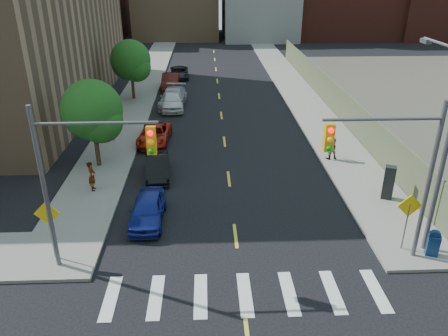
{
  "coord_description": "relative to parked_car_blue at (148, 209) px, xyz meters",
  "views": [
    {
      "loc": [
        -1.26,
        -9.06,
        11.44
      ],
      "look_at": [
        -0.4,
        11.22,
        2.0
      ],
      "focal_mm": 35.0,
      "sensor_mm": 36.0,
      "label": 1
    }
  ],
  "objects": [
    {
      "name": "sidewalk_nw",
      "position": [
        -3.55,
        32.03,
        -0.59
      ],
      "size": [
        3.5,
        73.0,
        0.15
      ],
      "primitive_type": "cube",
      "color": "gray",
      "rests_on": "ground"
    },
    {
      "name": "sidewalk_ne",
      "position": [
        11.95,
        32.03,
        -0.59
      ],
      "size": [
        3.5,
        73.0,
        0.15
      ],
      "primitive_type": "cube",
      "color": "gray",
      "rests_on": "ground"
    },
    {
      "name": "fence_north",
      "position": [
        13.8,
        18.53,
        0.58
      ],
      "size": [
        0.12,
        44.0,
        2.5
      ],
      "primitive_type": "cube",
      "color": "#545D41",
      "rests_on": "ground"
    },
    {
      "name": "bg_bldg_west",
      "position": [
        -17.8,
        60.53,
        5.33
      ],
      "size": [
        14.0,
        18.0,
        12.0
      ],
      "primitive_type": "cube",
      "color": "#592319",
      "rests_on": "ground"
    },
    {
      "name": "bg_bldg_center",
      "position": [
        12.2,
        60.53,
        4.33
      ],
      "size": [
        12.0,
        16.0,
        10.0
      ],
      "primitive_type": "cube",
      "color": "gray",
      "rests_on": "ground"
    },
    {
      "name": "signal_nw",
      "position": [
        -1.78,
        -3.47,
        3.86
      ],
      "size": [
        4.59,
        0.3,
        7.0
      ],
      "color": "#59595E",
      "rests_on": "ground"
    },
    {
      "name": "signal_ne",
      "position": [
        10.18,
        -3.47,
        3.86
      ],
      "size": [
        4.59,
        0.3,
        7.0
      ],
      "color": "#59595E",
      "rests_on": "ground"
    },
    {
      "name": "streetlight_ne",
      "position": [
        12.4,
        -2.57,
        4.55
      ],
      "size": [
        0.25,
        3.7,
        9.0
      ],
      "color": "#59595E",
      "rests_on": "ground"
    },
    {
      "name": "warn_sign_nw",
      "position": [
        -3.6,
        -2.97,
        1.33
      ],
      "size": [
        1.06,
        0.06,
        2.83
      ],
      "color": "#59595E",
      "rests_on": "ground"
    },
    {
      "name": "warn_sign_ne",
      "position": [
        11.4,
        -2.97,
        1.33
      ],
      "size": [
        1.06,
        0.06,
        2.83
      ],
      "color": "#59595E",
      "rests_on": "ground"
    },
    {
      "name": "warn_sign_midwest",
      "position": [
        -3.6,
        10.53,
        1.33
      ],
      "size": [
        1.06,
        0.06,
        2.83
      ],
      "color": "#59595E",
      "rests_on": "ground"
    },
    {
      "name": "tree_west_near",
      "position": [
        -3.8,
        6.57,
        2.81
      ],
      "size": [
        3.66,
        3.64,
        5.52
      ],
      "color": "#332114",
      "rests_on": "ground"
    },
    {
      "name": "tree_west_far",
      "position": [
        -3.8,
        21.57,
        2.81
      ],
      "size": [
        3.66,
        3.64,
        5.52
      ],
      "color": "#332114",
      "rests_on": "ground"
    },
    {
      "name": "parked_car_blue",
      "position": [
        0.0,
        0.0,
        0.0
      ],
      "size": [
        1.64,
        3.93,
        1.33
      ],
      "primitive_type": "imported",
      "rotation": [
        0.0,
        0.0,
        -0.02
      ],
      "color": "navy",
      "rests_on": "ground"
    },
    {
      "name": "parked_car_black",
      "position": [
        0.0,
        5.09,
        -0.03
      ],
      "size": [
        1.68,
        3.94,
        1.26
      ],
      "primitive_type": "imported",
      "rotation": [
        0.0,
        0.0,
        0.09
      ],
      "color": "black",
      "rests_on": "ground"
    },
    {
      "name": "parked_car_red",
      "position": [
        -0.74,
        10.56,
        -0.05
      ],
      "size": [
        2.31,
        4.57,
        1.24
      ],
      "primitive_type": "imported",
      "rotation": [
        0.0,
        0.0,
        -0.06
      ],
      "color": "#A62110",
      "rests_on": "ground"
    },
    {
      "name": "parked_car_silver",
      "position": [
        0.0,
        19.48,
        0.1
      ],
      "size": [
        2.51,
        5.42,
        1.53
      ],
      "primitive_type": "imported",
      "rotation": [
        0.0,
        0.0,
        -0.07
      ],
      "color": "#ABAEB3",
      "rests_on": "ground"
    },
    {
      "name": "parked_car_white",
      "position": [
        0.0,
        18.5,
        0.13
      ],
      "size": [
        2.17,
        4.76,
        1.58
      ],
      "primitive_type": "imported",
      "rotation": [
        0.0,
        0.0,
        0.07
      ],
      "color": "silver",
      "rests_on": "ground"
    },
    {
      "name": "parked_car_maroon",
      "position": [
        -0.61,
        25.17,
        0.12
      ],
      "size": [
        1.66,
        4.75,
        1.56
      ],
      "primitive_type": "imported",
      "rotation": [
        0.0,
        0.0,
        -0.0
      ],
      "color": "#46120E",
      "rests_on": "ground"
    },
    {
      "name": "parked_car_grey",
      "position": [
        0.0,
        30.16,
        -0.05
      ],
      "size": [
        2.25,
        4.5,
        1.22
      ],
      "primitive_type": "imported",
      "rotation": [
        0.0,
        0.0,
        0.05
      ],
      "color": "black",
      "rests_on": "ground"
    },
    {
      "name": "mailbox",
      "position": [
        12.49,
        -3.47,
        0.06
      ],
      "size": [
        0.59,
        0.52,
        1.2
      ],
      "rotation": [
        0.0,
        0.0,
        -0.34
      ],
      "color": "navy",
      "rests_on": "sidewalk_ne"
    },
    {
      "name": "payphone",
      "position": [
        12.47,
        1.56,
        0.41
      ],
      "size": [
        0.68,
        0.63,
        1.85
      ],
      "primitive_type": "cube",
      "rotation": [
        0.0,
        0.0,
        -0.4
      ],
      "color": "black",
      "rests_on": "sidewalk_ne"
    },
    {
      "name": "pedestrian_west",
      "position": [
        -3.37,
        3.17,
        0.33
      ],
      "size": [
        0.48,
        0.66,
        1.68
      ],
      "primitive_type": "imported",
      "rotation": [
        0.0,
        0.0,
        1.7
      ],
      "color": "gray",
      "rests_on": "sidewalk_nw"
    },
    {
      "name": "pedestrian_east",
      "position": [
        10.81,
        6.91,
        0.39
      ],
      "size": [
        0.98,
        0.81,
        1.81
      ],
      "primitive_type": "imported",
      "rotation": [
        0.0,
        0.0,
        3.29
      ],
      "color": "gray",
      "rests_on": "sidewalk_ne"
    }
  ]
}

